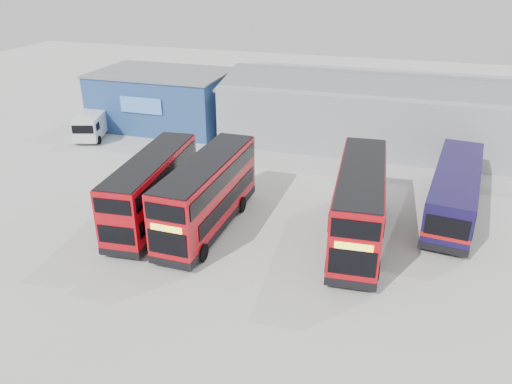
{
  "coord_description": "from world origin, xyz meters",
  "views": [
    {
      "loc": [
        8.2,
        -23.81,
        14.7
      ],
      "look_at": [
        0.29,
        1.72,
        2.1
      ],
      "focal_mm": 35.0,
      "sensor_mm": 36.0,
      "label": 1
    }
  ],
  "objects_px": {
    "maintenance_shed": "(404,112)",
    "double_decker_centre": "(208,195)",
    "office_block": "(163,99)",
    "double_decker_right": "(359,206)",
    "panel_van": "(92,124)",
    "double_decker_left": "(153,190)",
    "single_decker_blue": "(454,192)"
  },
  "relations": [
    {
      "from": "maintenance_shed",
      "to": "double_decker_left",
      "type": "height_order",
      "value": "maintenance_shed"
    },
    {
      "from": "maintenance_shed",
      "to": "panel_van",
      "type": "xyz_separation_m",
      "value": [
        -26.42,
        -7.31,
        -1.37
      ]
    },
    {
      "from": "maintenance_shed",
      "to": "panel_van",
      "type": "relative_size",
      "value": 5.63
    },
    {
      "from": "double_decker_centre",
      "to": "panel_van",
      "type": "distance_m",
      "value": 20.3
    },
    {
      "from": "single_decker_blue",
      "to": "panel_van",
      "type": "relative_size",
      "value": 2.13
    },
    {
      "from": "double_decker_centre",
      "to": "panel_van",
      "type": "bearing_deg",
      "value": 144.22
    },
    {
      "from": "single_decker_blue",
      "to": "double_decker_left",
      "type": "bearing_deg",
      "value": 26.65
    },
    {
      "from": "double_decker_centre",
      "to": "single_decker_blue",
      "type": "relative_size",
      "value": 0.88
    },
    {
      "from": "maintenance_shed",
      "to": "double_decker_right",
      "type": "distance_m",
      "value": 18.61
    },
    {
      "from": "double_decker_centre",
      "to": "double_decker_right",
      "type": "height_order",
      "value": "double_decker_right"
    },
    {
      "from": "office_block",
      "to": "double_decker_right",
      "type": "relative_size",
      "value": 1.16
    },
    {
      "from": "double_decker_centre",
      "to": "single_decker_blue",
      "type": "height_order",
      "value": "double_decker_centre"
    },
    {
      "from": "single_decker_blue",
      "to": "office_block",
      "type": "bearing_deg",
      "value": -17.07
    },
    {
      "from": "single_decker_blue",
      "to": "maintenance_shed",
      "type": "bearing_deg",
      "value": -67.68
    },
    {
      "from": "double_decker_centre",
      "to": "double_decker_right",
      "type": "xyz_separation_m",
      "value": [
        8.62,
        1.04,
        0.07
      ]
    },
    {
      "from": "office_block",
      "to": "double_decker_left",
      "type": "height_order",
      "value": "office_block"
    },
    {
      "from": "double_decker_left",
      "to": "single_decker_blue",
      "type": "distance_m",
      "value": 18.56
    },
    {
      "from": "maintenance_shed",
      "to": "double_decker_centre",
      "type": "xyz_separation_m",
      "value": [
        -10.27,
        -19.58,
        -0.48
      ]
    },
    {
      "from": "maintenance_shed",
      "to": "double_decker_left",
      "type": "xyz_separation_m",
      "value": [
        -13.77,
        -19.71,
        -0.56
      ]
    },
    {
      "from": "maintenance_shed",
      "to": "double_decker_left",
      "type": "bearing_deg",
      "value": -124.93
    },
    {
      "from": "double_decker_left",
      "to": "double_decker_right",
      "type": "bearing_deg",
      "value": -179.06
    },
    {
      "from": "office_block",
      "to": "single_decker_blue",
      "type": "xyz_separation_m",
      "value": [
        25.7,
        -11.45,
        -1.06
      ]
    },
    {
      "from": "double_decker_left",
      "to": "single_decker_blue",
      "type": "height_order",
      "value": "double_decker_left"
    },
    {
      "from": "office_block",
      "to": "maintenance_shed",
      "type": "relative_size",
      "value": 0.4
    },
    {
      "from": "double_decker_right",
      "to": "panel_van",
      "type": "relative_size",
      "value": 1.96
    },
    {
      "from": "double_decker_centre",
      "to": "double_decker_right",
      "type": "bearing_deg",
      "value": 8.35
    },
    {
      "from": "double_decker_right",
      "to": "maintenance_shed",
      "type": "bearing_deg",
      "value": 81.25
    },
    {
      "from": "single_decker_blue",
      "to": "panel_van",
      "type": "distance_m",
      "value": 30.74
    },
    {
      "from": "maintenance_shed",
      "to": "single_decker_blue",
      "type": "xyz_separation_m",
      "value": [
        3.7,
        -13.46,
        -1.08
      ]
    },
    {
      "from": "double_decker_left",
      "to": "single_decker_blue",
      "type": "xyz_separation_m",
      "value": [
        17.47,
        6.26,
        -0.52
      ]
    },
    {
      "from": "maintenance_shed",
      "to": "double_decker_centre",
      "type": "bearing_deg",
      "value": -117.67
    },
    {
      "from": "maintenance_shed",
      "to": "double_decker_centre",
      "type": "relative_size",
      "value": 3.0
    }
  ]
}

